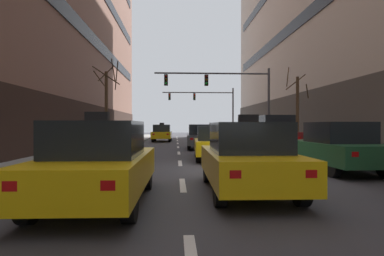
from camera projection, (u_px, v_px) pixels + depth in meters
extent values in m
plane|color=#38383D|center=(225.00, 169.00, 11.79)|extent=(120.00, 120.00, 0.00)
cube|color=gray|center=(35.00, 169.00, 11.44)|extent=(3.90, 80.00, 0.14)
cube|color=silver|center=(183.00, 185.00, 8.71)|extent=(0.16, 2.00, 0.01)
cube|color=silver|center=(180.00, 163.00, 13.70)|extent=(0.16, 2.00, 0.01)
cube|color=silver|center=(179.00, 153.00, 18.70)|extent=(0.16, 2.00, 0.01)
cube|color=silver|center=(178.00, 147.00, 23.69)|extent=(0.16, 2.00, 0.01)
cube|color=silver|center=(178.00, 143.00, 28.68)|extent=(0.16, 2.00, 0.01)
cube|color=silver|center=(177.00, 141.00, 33.68)|extent=(0.16, 2.00, 0.01)
cube|color=silver|center=(177.00, 139.00, 38.67)|extent=(0.16, 2.00, 0.01)
cube|color=silver|center=(177.00, 137.00, 43.66)|extent=(0.16, 2.00, 0.01)
cube|color=silver|center=(301.00, 184.00, 8.88)|extent=(0.16, 2.00, 0.01)
cube|color=silver|center=(256.00, 163.00, 13.87)|extent=(0.16, 2.00, 0.01)
cube|color=silver|center=(234.00, 153.00, 18.87)|extent=(0.16, 2.00, 0.01)
cube|color=silver|center=(222.00, 147.00, 23.86)|extent=(0.16, 2.00, 0.01)
cube|color=silver|center=(214.00, 143.00, 28.85)|extent=(0.16, 2.00, 0.01)
cube|color=silver|center=(208.00, 141.00, 33.85)|extent=(0.16, 2.00, 0.01)
cube|color=silver|center=(204.00, 139.00, 38.84)|extent=(0.16, 2.00, 0.01)
cube|color=silver|center=(201.00, 137.00, 43.83)|extent=(0.16, 2.00, 0.01)
cylinder|color=black|center=(208.00, 170.00, 9.11)|extent=(0.23, 0.68, 0.68)
cylinder|color=black|center=(265.00, 170.00, 9.17)|extent=(0.23, 0.68, 0.68)
cylinder|color=black|center=(220.00, 190.00, 6.35)|extent=(0.23, 0.68, 0.68)
cylinder|color=black|center=(301.00, 189.00, 6.41)|extent=(0.23, 0.68, 0.68)
cube|color=yellow|center=(246.00, 165.00, 7.75)|extent=(1.95, 4.53, 0.66)
cube|color=black|center=(248.00, 137.00, 7.54)|extent=(1.67, 1.97, 0.70)
cube|color=white|center=(211.00, 152.00, 9.94)|extent=(0.21, 0.08, 0.14)
cube|color=red|center=(235.00, 174.00, 5.52)|extent=(0.21, 0.08, 0.14)
cube|color=white|center=(253.00, 152.00, 9.99)|extent=(0.21, 0.08, 0.14)
cube|color=red|center=(310.00, 174.00, 5.57)|extent=(0.21, 0.08, 0.14)
cube|color=black|center=(248.00, 119.00, 7.54)|extent=(0.45, 0.21, 0.18)
cylinder|color=black|center=(189.00, 143.00, 23.51)|extent=(0.25, 0.68, 0.67)
cylinder|color=black|center=(211.00, 143.00, 23.53)|extent=(0.25, 0.68, 0.67)
cylinder|color=black|center=(189.00, 145.00, 20.76)|extent=(0.25, 0.68, 0.67)
cylinder|color=black|center=(214.00, 145.00, 20.79)|extent=(0.25, 0.68, 0.67)
cube|color=#474C51|center=(201.00, 139.00, 22.15)|extent=(2.02, 4.53, 0.65)
cube|color=black|center=(201.00, 130.00, 21.94)|extent=(1.69, 1.99, 0.69)
cube|color=white|center=(191.00, 136.00, 24.33)|extent=(0.21, 0.09, 0.14)
cube|color=red|center=(192.00, 139.00, 19.94)|extent=(0.21, 0.09, 0.14)
cube|color=white|center=(208.00, 136.00, 24.35)|extent=(0.21, 0.09, 0.14)
cube|color=red|center=(213.00, 139.00, 19.96)|extent=(0.21, 0.09, 0.14)
cylinder|color=black|center=(81.00, 176.00, 8.03)|extent=(0.24, 0.68, 0.68)
cylinder|color=black|center=(147.00, 176.00, 8.10)|extent=(0.24, 0.68, 0.68)
cylinder|color=black|center=(28.00, 203.00, 5.25)|extent=(0.24, 0.68, 0.68)
cylinder|color=black|center=(130.00, 202.00, 5.31)|extent=(0.24, 0.68, 0.68)
cube|color=yellow|center=(100.00, 171.00, 6.67)|extent=(1.96, 4.57, 0.66)
cube|color=black|center=(97.00, 139.00, 6.46)|extent=(1.68, 1.98, 0.70)
cube|color=white|center=(96.00, 155.00, 8.87)|extent=(0.21, 0.09, 0.14)
cube|color=red|center=(11.00, 186.00, 4.41)|extent=(0.21, 0.09, 0.14)
cube|color=white|center=(144.00, 155.00, 8.93)|extent=(0.21, 0.09, 0.14)
cube|color=red|center=(108.00, 185.00, 4.46)|extent=(0.21, 0.09, 0.14)
cube|color=black|center=(97.00, 117.00, 6.45)|extent=(0.46, 0.21, 0.19)
cylinder|color=black|center=(155.00, 138.00, 33.50)|extent=(0.24, 0.68, 0.67)
cylinder|color=black|center=(171.00, 138.00, 33.55)|extent=(0.24, 0.68, 0.67)
cylinder|color=black|center=(153.00, 139.00, 30.74)|extent=(0.24, 0.68, 0.67)
cylinder|color=black|center=(170.00, 139.00, 30.80)|extent=(0.24, 0.68, 0.67)
cube|color=yellow|center=(162.00, 135.00, 32.14)|extent=(1.96, 4.53, 0.65)
cube|color=black|center=(162.00, 128.00, 31.93)|extent=(1.67, 1.97, 0.69)
cube|color=white|center=(157.00, 133.00, 34.33)|extent=(0.21, 0.09, 0.14)
cube|color=red|center=(154.00, 134.00, 29.91)|extent=(0.21, 0.09, 0.14)
cube|color=white|center=(169.00, 133.00, 34.37)|extent=(0.21, 0.09, 0.14)
cube|color=red|center=(168.00, 134.00, 29.96)|extent=(0.21, 0.09, 0.14)
cube|color=black|center=(162.00, 124.00, 31.93)|extent=(0.45, 0.21, 0.18)
cylinder|color=black|center=(197.00, 151.00, 16.45)|extent=(0.24, 0.64, 0.63)
cylinder|color=black|center=(227.00, 151.00, 16.46)|extent=(0.24, 0.64, 0.63)
cylinder|color=black|center=(198.00, 155.00, 13.88)|extent=(0.24, 0.64, 0.63)
cylinder|color=black|center=(233.00, 155.00, 13.89)|extent=(0.24, 0.64, 0.63)
cube|color=yellow|center=(214.00, 146.00, 15.17)|extent=(1.94, 4.27, 0.61)
cube|color=black|center=(214.00, 133.00, 14.97)|extent=(1.61, 1.88, 0.65)
cube|color=white|center=(199.00, 142.00, 17.22)|extent=(0.19, 0.08, 0.13)
cube|color=red|center=(202.00, 147.00, 13.10)|extent=(0.19, 0.08, 0.13)
cube|color=white|center=(222.00, 142.00, 17.23)|extent=(0.19, 0.08, 0.13)
cube|color=red|center=(232.00, 147.00, 13.11)|extent=(0.19, 0.08, 0.13)
cube|color=black|center=(214.00, 124.00, 14.97)|extent=(0.43, 0.21, 0.17)
cylinder|color=black|center=(297.00, 157.00, 12.74)|extent=(0.25, 0.70, 0.69)
cylinder|color=black|center=(337.00, 157.00, 12.87)|extent=(0.25, 0.70, 0.69)
cylinder|color=black|center=(333.00, 166.00, 9.91)|extent=(0.25, 0.70, 0.69)
cube|color=#1E512D|center=(336.00, 152.00, 11.39)|extent=(2.04, 4.67, 0.67)
cube|color=black|center=(339.00, 132.00, 11.17)|extent=(1.73, 2.04, 0.71)
cube|color=white|center=(292.00, 145.00, 13.60)|extent=(0.21, 0.09, 0.15)
cube|color=red|center=(354.00, 154.00, 9.07)|extent=(0.21, 0.09, 0.15)
cube|color=white|center=(323.00, 144.00, 13.71)|extent=(0.21, 0.09, 0.15)
cylinder|color=black|center=(254.00, 146.00, 19.97)|extent=(0.24, 0.68, 0.68)
cylinder|color=black|center=(280.00, 146.00, 20.01)|extent=(0.24, 0.68, 0.68)
cylinder|color=black|center=(266.00, 149.00, 17.19)|extent=(0.24, 0.68, 0.68)
cylinder|color=black|center=(296.00, 149.00, 17.24)|extent=(0.24, 0.68, 0.68)
cube|color=maroon|center=(274.00, 139.00, 18.60)|extent=(1.99, 4.56, 0.92)
cube|color=black|center=(274.00, 123.00, 18.59)|extent=(1.70, 2.71, 0.92)
cube|color=white|center=(254.00, 135.00, 20.80)|extent=(0.21, 0.09, 0.14)
cube|color=red|center=(273.00, 138.00, 16.36)|extent=(0.21, 0.09, 0.14)
cube|color=white|center=(274.00, 135.00, 20.84)|extent=(0.21, 0.09, 0.14)
cube|color=red|center=(299.00, 138.00, 16.40)|extent=(0.21, 0.09, 0.14)
cylinder|color=black|center=(238.00, 142.00, 24.99)|extent=(0.23, 0.69, 0.68)
cylinder|color=black|center=(259.00, 142.00, 25.09)|extent=(0.23, 0.69, 0.68)
cylinder|color=black|center=(246.00, 144.00, 22.20)|extent=(0.23, 0.69, 0.68)
cylinder|color=black|center=(269.00, 144.00, 22.30)|extent=(0.23, 0.69, 0.68)
cube|color=white|center=(253.00, 136.00, 23.64)|extent=(1.95, 4.57, 0.93)
cube|color=black|center=(253.00, 124.00, 23.64)|extent=(1.68, 2.71, 0.93)
cube|color=white|center=(238.00, 133.00, 25.84)|extent=(0.21, 0.08, 0.14)
cube|color=red|center=(251.00, 135.00, 21.37)|extent=(0.21, 0.08, 0.14)
cube|color=white|center=(254.00, 133.00, 25.92)|extent=(0.21, 0.08, 0.14)
cube|color=red|center=(271.00, 135.00, 21.45)|extent=(0.21, 0.08, 0.14)
cylinder|color=#4C4C51|center=(269.00, 107.00, 24.54)|extent=(0.18, 0.18, 5.84)
cylinder|color=#4C4C51|center=(212.00, 73.00, 24.30)|extent=(8.72, 0.12, 0.12)
cube|color=black|center=(206.00, 80.00, 24.28)|extent=(0.28, 0.24, 0.84)
sphere|color=#4B0704|center=(207.00, 77.00, 24.14)|extent=(0.17, 0.17, 0.17)
sphere|color=#523505|center=(207.00, 80.00, 24.14)|extent=(0.17, 0.17, 0.17)
sphere|color=green|center=(207.00, 83.00, 24.14)|extent=(0.17, 0.17, 0.17)
cube|color=black|center=(166.00, 80.00, 24.12)|extent=(0.28, 0.24, 0.84)
sphere|color=#4B0704|center=(166.00, 76.00, 23.98)|extent=(0.17, 0.17, 0.17)
sphere|color=#523505|center=(166.00, 80.00, 23.98)|extent=(0.17, 0.17, 0.17)
sphere|color=green|center=(166.00, 83.00, 23.98)|extent=(0.17, 0.17, 0.17)
cylinder|color=#4C4C51|center=(233.00, 113.00, 39.82)|extent=(0.18, 0.18, 6.10)
cylinder|color=#4C4C51|center=(198.00, 93.00, 39.57)|extent=(8.75, 0.12, 0.12)
cube|color=black|center=(194.00, 97.00, 39.55)|extent=(0.28, 0.24, 0.84)
sphere|color=red|center=(194.00, 95.00, 39.41)|extent=(0.17, 0.17, 0.17)
sphere|color=#523505|center=(194.00, 97.00, 39.41)|extent=(0.17, 0.17, 0.17)
sphere|color=#073E10|center=(194.00, 99.00, 39.42)|extent=(0.17, 0.17, 0.17)
cube|color=black|center=(170.00, 97.00, 39.40)|extent=(0.28, 0.24, 0.84)
sphere|color=red|center=(170.00, 94.00, 39.25)|extent=(0.17, 0.17, 0.17)
sphere|color=#523505|center=(170.00, 97.00, 39.26)|extent=(0.17, 0.17, 0.17)
sphere|color=#073E10|center=(170.00, 99.00, 39.26)|extent=(0.17, 0.17, 0.17)
cylinder|color=#4C3823|center=(106.00, 109.00, 21.50)|extent=(0.21, 0.21, 5.09)
cylinder|color=#42301E|center=(106.00, 76.00, 20.66)|extent=(1.71, 0.43, 1.16)
cylinder|color=#42301E|center=(117.00, 76.00, 21.72)|extent=(0.50, 1.36, 1.78)
cylinder|color=#42301E|center=(113.00, 70.00, 21.47)|extent=(0.13, 0.99, 1.34)
cylinder|color=#42301E|center=(99.00, 78.00, 21.03)|extent=(0.95, 0.85, 1.12)
cylinder|color=#42301E|center=(106.00, 73.00, 22.00)|extent=(1.12, 0.32, 1.16)
cylinder|color=#4C3823|center=(297.00, 112.00, 21.81)|extent=(0.20, 0.20, 4.79)
cylinder|color=#42301E|center=(296.00, 82.00, 22.45)|extent=(1.36, 0.31, 1.11)
cylinder|color=#42301E|center=(307.00, 91.00, 21.52)|extent=(0.69, 1.17, 0.87)
cylinder|color=#42301E|center=(288.00, 77.00, 22.03)|extent=(0.63, 1.24, 1.51)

